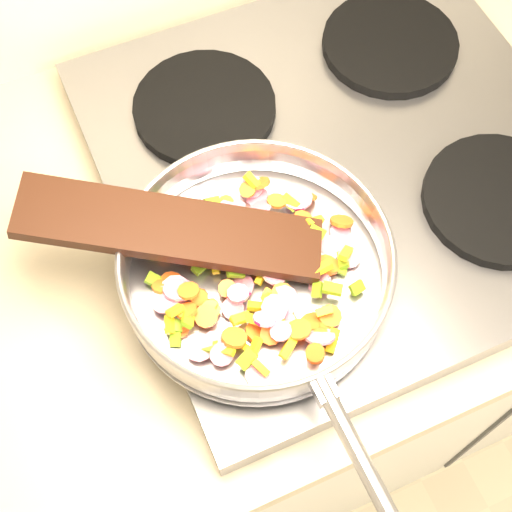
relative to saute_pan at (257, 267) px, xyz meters
name	(u,v)px	position (x,y,z in m)	size (l,w,h in m)	color
cooktop	(344,164)	(0.18, 0.12, -0.07)	(0.60, 0.60, 0.04)	#939399
grate_fl	(294,282)	(0.04, -0.02, -0.04)	(0.19, 0.19, 0.02)	black
grate_fr	(499,200)	(0.32, -0.02, -0.04)	(0.19, 0.19, 0.02)	black
grate_bl	(204,108)	(0.04, 0.26, -0.04)	(0.19, 0.19, 0.02)	black
grate_br	(390,44)	(0.32, 0.26, -0.04)	(0.19, 0.19, 0.02)	black
saute_pan	(257,267)	(0.00, 0.00, 0.00)	(0.35, 0.52, 0.06)	#9E9EA5
vegetable_heap	(251,273)	(-0.01, 0.00, -0.01)	(0.26, 0.27, 0.04)	#6E9F19
wooden_spatula	(172,229)	(-0.07, 0.07, 0.02)	(0.34, 0.08, 0.02)	black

